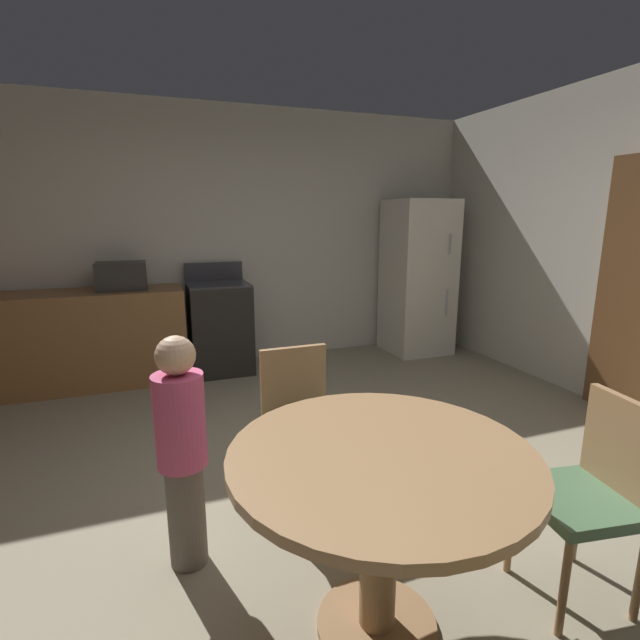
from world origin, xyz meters
name	(u,v)px	position (x,y,z in m)	size (l,w,h in m)	color
ground_plane	(329,516)	(0.00, 0.00, 0.00)	(14.00, 14.00, 0.00)	gray
wall_back	(227,238)	(0.00, 3.05, 1.35)	(5.83, 0.12, 2.70)	beige
kitchen_counter	(68,341)	(-1.57, 2.65, 0.45)	(2.09, 0.60, 0.90)	olive
oven_range	(220,327)	(-0.18, 2.65, 0.47)	(0.60, 0.60, 1.10)	black
refrigerator	(418,277)	(2.11, 2.60, 0.88)	(0.68, 0.68, 1.76)	silver
microwave	(122,276)	(-1.06, 2.65, 1.03)	(0.44, 0.32, 0.26)	#2D2B28
dining_table	(381,492)	(-0.08, -0.71, 0.60)	(1.11, 1.11, 0.76)	#9E754C
chair_east	(594,487)	(0.83, -0.85, 0.50)	(0.46, 0.46, 0.87)	#9E754C
chair_north	(300,417)	(-0.09, 0.20, 0.50)	(0.41, 0.41, 0.87)	#9E754C
person_child	(182,448)	(-0.74, -0.09, 0.58)	(0.31, 0.31, 1.09)	#665B51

